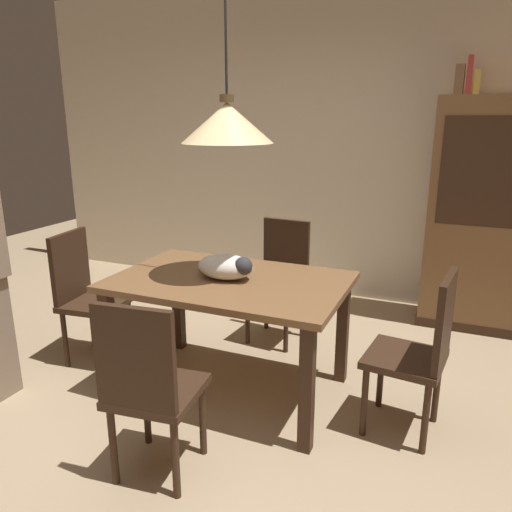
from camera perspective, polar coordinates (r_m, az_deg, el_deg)
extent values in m
plane|color=tan|center=(2.80, -5.59, -21.42)|extent=(10.00, 10.00, 0.00)
cube|color=beige|center=(4.73, 9.74, 12.69)|extent=(6.40, 0.10, 2.90)
cube|color=brown|center=(2.98, -3.08, -3.00)|extent=(1.40, 0.90, 0.04)
cube|color=#382316|center=(3.14, -16.59, -10.07)|extent=(0.07, 0.07, 0.71)
cube|color=#382316|center=(2.60, 5.91, -15.17)|extent=(0.07, 0.07, 0.71)
cube|color=#382316|center=(3.72, -9.00, -5.45)|extent=(0.07, 0.07, 0.71)
cube|color=#382316|center=(3.27, 10.01, -8.52)|extent=(0.07, 0.07, 0.71)
cube|color=#382316|center=(3.64, -18.09, -5.24)|extent=(0.44, 0.44, 0.04)
cube|color=#322014|center=(3.67, -20.76, -1.08)|extent=(0.08, 0.38, 0.48)
cylinder|color=#382316|center=(3.53, -17.05, -9.86)|extent=(0.04, 0.04, 0.41)
cylinder|color=#382316|center=(3.77, -14.40, -7.93)|extent=(0.04, 0.04, 0.41)
cylinder|color=#382316|center=(3.70, -21.26, -9.00)|extent=(0.04, 0.04, 0.41)
cylinder|color=#382316|center=(3.93, -18.45, -7.23)|extent=(0.04, 0.04, 0.41)
cube|color=#382316|center=(3.78, 2.31, -3.70)|extent=(0.43, 0.43, 0.04)
cube|color=#322014|center=(3.85, 3.52, 0.74)|extent=(0.38, 0.07, 0.48)
cylinder|color=#382316|center=(3.79, -0.98, -7.24)|extent=(0.04, 0.04, 0.41)
cylinder|color=#382316|center=(3.66, 3.45, -8.15)|extent=(0.04, 0.04, 0.41)
cylinder|color=#382316|center=(4.06, 1.22, -5.68)|extent=(0.04, 0.04, 0.41)
cylinder|color=#382316|center=(3.93, 5.41, -6.46)|extent=(0.04, 0.04, 0.41)
cube|color=#382316|center=(2.48, -11.37, -15.10)|extent=(0.44, 0.44, 0.04)
cube|color=#322014|center=(2.22, -13.92, -11.52)|extent=(0.38, 0.08, 0.48)
cylinder|color=#382316|center=(2.66, -6.21, -18.24)|extent=(0.04, 0.04, 0.41)
cylinder|color=#382316|center=(2.78, -12.58, -16.88)|extent=(0.04, 0.04, 0.41)
cylinder|color=#382316|center=(2.43, -9.32, -22.19)|extent=(0.04, 0.04, 0.41)
cylinder|color=#382316|center=(2.56, -16.23, -20.38)|extent=(0.04, 0.04, 0.41)
cube|color=#382316|center=(2.84, 16.86, -11.32)|extent=(0.44, 0.44, 0.04)
cube|color=#322014|center=(2.71, 21.03, -7.02)|extent=(0.08, 0.38, 0.48)
cylinder|color=#382316|center=(3.11, 14.26, -13.27)|extent=(0.04, 0.04, 0.41)
cylinder|color=#382316|center=(2.84, 12.46, -16.14)|extent=(0.04, 0.04, 0.41)
cylinder|color=#382316|center=(3.06, 20.21, -14.31)|extent=(0.04, 0.04, 0.41)
cylinder|color=#382316|center=(2.79, 19.05, -17.38)|extent=(0.04, 0.04, 0.41)
ellipsoid|color=silver|center=(2.95, -3.57, -1.26)|extent=(0.36, 0.26, 0.15)
sphere|color=#333338|center=(2.88, -1.48, -1.18)|extent=(0.11, 0.11, 0.11)
cylinder|color=#333338|center=(3.07, -5.05, -1.59)|extent=(0.18, 0.04, 0.04)
cone|color=beige|center=(2.82, -3.37, 15.16)|extent=(0.52, 0.52, 0.22)
cylinder|color=#513D23|center=(2.82, -3.41, 17.80)|extent=(0.08, 0.08, 0.04)
cube|color=brown|center=(4.34, 26.60, 3.98)|extent=(1.10, 0.44, 1.85)
cube|color=#382316|center=(4.07, 27.40, 8.49)|extent=(0.97, 0.01, 0.81)
cube|color=#382316|center=(4.58, 25.24, -6.90)|extent=(1.12, 0.45, 0.08)
cube|color=brown|center=(4.27, 22.54, 18.30)|extent=(0.06, 0.24, 0.22)
cube|color=#B73833|center=(4.27, 23.52, 18.61)|extent=(0.04, 0.22, 0.28)
cube|color=gold|center=(4.27, 24.24, 17.86)|extent=(0.04, 0.20, 0.18)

